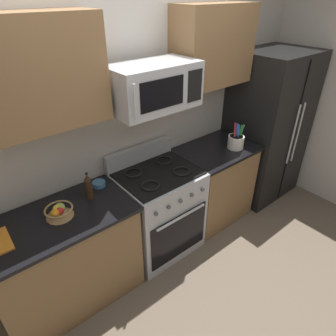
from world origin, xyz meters
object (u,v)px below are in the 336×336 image
object	(u,v)px
utensil_crock	(236,141)
fruit_basket	(59,211)
bottle_soy	(89,187)
microwave	(153,86)
prep_bowl	(99,184)
range_oven	(158,210)
refrigerator	(266,128)

from	to	relation	value
utensil_crock	fruit_basket	world-z (taller)	utensil_crock
fruit_basket	bottle_soy	xyz separation A→B (m)	(0.29, 0.06, 0.07)
microwave	fruit_basket	distance (m)	1.22
utensil_crock	prep_bowl	world-z (taller)	utensil_crock
range_oven	utensil_crock	distance (m)	1.11
bottle_soy	microwave	bearing A→B (deg)	-2.98
utensil_crock	prep_bowl	size ratio (longest dim) A/B	2.55
range_oven	refrigerator	world-z (taller)	refrigerator
microwave	fruit_basket	world-z (taller)	microwave
refrigerator	range_oven	bearing A→B (deg)	179.42
refrigerator	fruit_basket	size ratio (longest dim) A/B	8.54
microwave	utensil_crock	xyz separation A→B (m)	(0.98, -0.14, -0.74)
utensil_crock	bottle_soy	bearing A→B (deg)	173.77
prep_bowl	utensil_crock	bearing A→B (deg)	-11.01
refrigerator	bottle_soy	distance (m)	2.36
bottle_soy	prep_bowl	bearing A→B (deg)	38.70
bottle_soy	prep_bowl	world-z (taller)	bottle_soy
utensil_crock	bottle_soy	distance (m)	1.65
microwave	prep_bowl	bearing A→B (deg)	164.15
range_oven	utensil_crock	size ratio (longest dim) A/B	3.72
utensil_crock	fruit_basket	size ratio (longest dim) A/B	1.37
microwave	range_oven	bearing A→B (deg)	-89.95
refrigerator	microwave	size ratio (longest dim) A/B	2.48
microwave	utensil_crock	distance (m)	1.24
microwave	bottle_soy	size ratio (longest dim) A/B	2.98
range_oven	bottle_soy	xyz separation A→B (m)	(-0.66, 0.06, 0.55)
refrigerator	prep_bowl	size ratio (longest dim) A/B	15.91
utensil_crock	fruit_basket	distance (m)	1.93
microwave	fruit_basket	bearing A→B (deg)	-178.44
refrigerator	prep_bowl	xyz separation A→B (m)	(-2.22, 0.19, 0.02)
prep_bowl	microwave	bearing A→B (deg)	-15.85
microwave	utensil_crock	world-z (taller)	microwave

